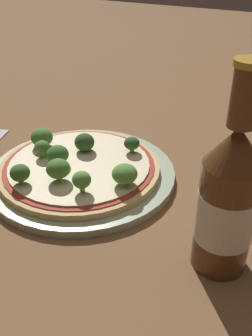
% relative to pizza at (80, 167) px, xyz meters
% --- Properties ---
extents(ground_plane, '(3.00, 3.00, 0.00)m').
position_rel_pizza_xyz_m(ground_plane, '(0.01, -0.01, -0.02)').
color(ground_plane, brown).
extents(plate, '(0.28, 0.28, 0.01)m').
position_rel_pizza_xyz_m(plate, '(0.00, 0.00, -0.01)').
color(plate, '#A3B293').
rests_on(plate, ground_plane).
extents(pizza, '(0.24, 0.24, 0.01)m').
position_rel_pizza_xyz_m(pizza, '(0.00, 0.00, 0.00)').
color(pizza, tan).
rests_on(pizza, plate).
extents(broccoli_floret_0, '(0.03, 0.03, 0.03)m').
position_rel_pizza_xyz_m(broccoli_floret_0, '(0.04, -0.06, 0.02)').
color(broccoli_floret_0, '#89A866').
rests_on(broccoli_floret_0, pizza).
extents(broccoli_floret_1, '(0.03, 0.03, 0.03)m').
position_rel_pizza_xyz_m(broccoli_floret_1, '(-0.01, 0.04, 0.02)').
color(broccoli_floret_1, '#89A866').
rests_on(broccoli_floret_1, pizza).
extents(broccoli_floret_2, '(0.02, 0.02, 0.02)m').
position_rel_pizza_xyz_m(broccoli_floret_2, '(0.06, 0.07, 0.02)').
color(broccoli_floret_2, '#89A866').
rests_on(broccoli_floret_2, pizza).
extents(broccoli_floret_3, '(0.03, 0.03, 0.03)m').
position_rel_pizza_xyz_m(broccoli_floret_3, '(-0.00, -0.05, 0.03)').
color(broccoli_floret_3, '#89A866').
rests_on(broccoli_floret_3, pizza).
extents(broccoli_floret_4, '(0.03, 0.03, 0.03)m').
position_rel_pizza_xyz_m(broccoli_floret_4, '(-0.03, -0.01, 0.02)').
color(broccoli_floret_4, '#89A866').
rests_on(broccoli_floret_4, pizza).
extents(broccoli_floret_5, '(0.03, 0.03, 0.03)m').
position_rel_pizza_xyz_m(broccoli_floret_5, '(-0.08, 0.02, 0.02)').
color(broccoli_floret_5, '#89A866').
rests_on(broccoli_floret_5, pizza).
extents(broccoli_floret_6, '(0.02, 0.02, 0.03)m').
position_rel_pizza_xyz_m(broccoli_floret_6, '(-0.06, -0.00, 0.02)').
color(broccoli_floret_6, '#89A866').
rests_on(broccoli_floret_6, pizza).
extents(broccoli_floret_7, '(0.04, 0.04, 0.03)m').
position_rel_pizza_xyz_m(broccoli_floret_7, '(0.09, -0.02, 0.02)').
color(broccoli_floret_7, '#89A866').
rests_on(broccoli_floret_7, pizza).
extents(broccoli_floret_8, '(0.03, 0.03, 0.03)m').
position_rel_pizza_xyz_m(broccoli_floret_8, '(-0.04, -0.08, 0.02)').
color(broccoli_floret_8, '#89A866').
rests_on(broccoli_floret_8, pizza).
extents(beer_bottle, '(0.06, 0.06, 0.23)m').
position_rel_pizza_xyz_m(beer_bottle, '(0.23, -0.08, 0.07)').
color(beer_bottle, '#563319').
rests_on(beer_bottle, ground_plane).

